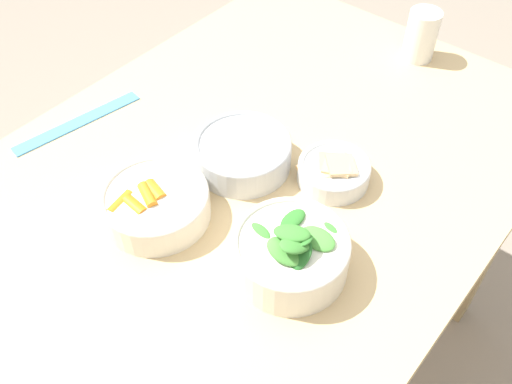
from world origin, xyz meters
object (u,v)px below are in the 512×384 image
at_px(bowl_greens, 291,252).
at_px(cup, 421,35).
at_px(bowl_beans_hotdog, 243,154).
at_px(bowl_carrots, 155,203).
at_px(bowl_cookies, 333,171).
at_px(ruler, 78,122).

bearing_deg(bowl_greens, cup, 11.56).
distance_m(bowl_beans_hotdog, cup, 0.49).
xyz_separation_m(bowl_carrots, bowl_cookies, (0.24, -0.17, -0.01)).
relative_size(bowl_greens, bowl_cookies, 1.39).
bearing_deg(bowl_beans_hotdog, cup, -8.49).
xyz_separation_m(bowl_carrots, bowl_beans_hotdog, (0.18, -0.03, -0.00)).
bearing_deg(ruler, bowl_greens, -90.59).
relative_size(bowl_beans_hotdog, bowl_cookies, 1.37).
bearing_deg(cup, bowl_beans_hotdog, 171.51).
bearing_deg(bowl_carrots, bowl_cookies, -35.02).
xyz_separation_m(bowl_greens, ruler, (0.01, 0.50, -0.04)).
bearing_deg(bowl_greens, bowl_beans_hotdog, 58.49).
relative_size(bowl_greens, ruler, 0.66).
height_order(bowl_cookies, ruler, bowl_cookies).
bearing_deg(bowl_carrots, bowl_beans_hotdog, -9.95).
xyz_separation_m(bowl_carrots, cup, (0.66, -0.10, 0.02)).
height_order(bowl_carrots, bowl_beans_hotdog, bowl_carrots).
bearing_deg(bowl_beans_hotdog, ruler, 110.26).
relative_size(bowl_beans_hotdog, ruler, 0.65).
distance_m(bowl_cookies, ruler, 0.49).
xyz_separation_m(bowl_cookies, ruler, (-0.18, 0.45, -0.02)).
distance_m(bowl_beans_hotdog, ruler, 0.33).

